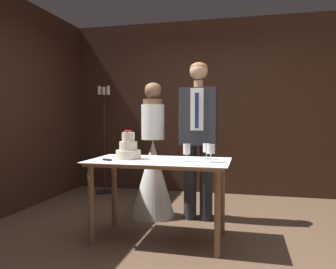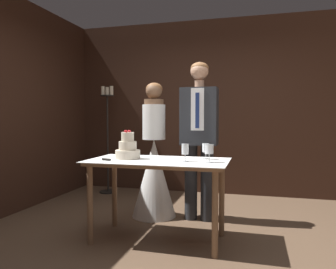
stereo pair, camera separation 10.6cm
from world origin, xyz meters
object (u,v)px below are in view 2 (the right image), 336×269
Objects in this scene: cake_table at (158,170)px; wine_glass_near at (209,150)px; wine_glass_far at (185,150)px; bride at (154,168)px; groom at (199,132)px; wine_glass_middle at (206,149)px; tiered_cake at (128,149)px; cake_knife at (113,160)px; candle_stand at (108,137)px.

cake_table is 0.56m from wine_glass_near.
bride reaches higher than wine_glass_far.
wine_glass_far is 0.81m from groom.
wine_glass_middle is 0.96m from bride.
tiered_cake is at bearing 177.64° from cake_table.
cake_knife is 1.18m from groom.
wine_glass_near is at bearing 26.39° from cake_knife.
wine_glass_far is 1.03m from bride.
wine_glass_middle is at bearing 22.90° from cake_table.
tiered_cake is 0.18× the size of bride.
bride reaches higher than tiered_cake.
tiered_cake is at bearing -93.63° from bride.
candle_stand is at bearing 136.32° from wine_glass_near.
bride is at bearing 142.40° from wine_glass_middle.
cake_knife is (-0.06, -0.21, -0.09)m from tiered_cake.
wine_glass_far is 0.10× the size of candle_stand.
cake_knife is 2.22m from candle_stand.
wine_glass_middle reaches higher than cake_knife.
wine_glass_far is at bearing -54.79° from bride.
wine_glass_middle is 0.29m from wine_glass_far.
tiered_cake is 1.84× the size of wine_glass_middle.
cake_knife is at bearing -125.25° from groom.
tiered_cake is at bearing 173.57° from wine_glass_far.
cake_table is 0.45m from cake_knife.
candle_stand is (-1.12, 1.03, 0.30)m from bride.
candle_stand reaches higher than cake_table.
wine_glass_far is 0.10× the size of bride.
tiered_cake is (-0.33, 0.01, 0.20)m from cake_table.
bride is 0.95× the size of candle_stand.
candle_stand is at bearing 132.55° from wine_glass_far.
bride is (-0.72, 0.56, -0.30)m from wine_glass_middle.
tiered_cake reaches higher than cake_table.
wine_glass_far reaches higher than cake_table.
wine_glass_near is 0.24m from wine_glass_middle.
groom reaches higher than tiered_cake.
wine_glass_near is 2.64m from candle_stand.
candle_stand reaches higher than wine_glass_near.
groom is at bearing -0.05° from bride.
wine_glass_far reaches higher than wine_glass_near.
tiered_cake reaches higher than wine_glass_near.
groom is at bearing 69.38° from cake_table.
wine_glass_near reaches higher than wine_glass_middle.
wine_glass_middle reaches higher than cake_table.
cake_knife is 0.92m from wine_glass_middle.
cake_table is 8.67× the size of wine_glass_middle.
wine_glass_far is at bearing -177.77° from wine_glass_near.
tiered_cake reaches higher than wine_glass_middle.
wine_glass_far is (0.28, -0.06, 0.21)m from cake_table.
candle_stand is (-1.84, 1.59, -0.01)m from wine_glass_middle.
cake_table is 3.13× the size of cake_knife.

